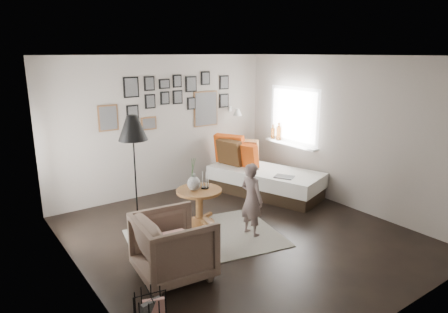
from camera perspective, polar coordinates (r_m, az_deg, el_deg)
ground at (r=6.07m, az=2.41°, el=-11.15°), size 4.80×4.80×0.00m
wall_back at (r=7.62m, az=-8.69°, el=4.35°), size 4.50×0.00×4.50m
wall_front at (r=4.10m, az=23.81°, el=-5.76°), size 4.50×0.00×4.50m
wall_left at (r=4.64m, az=-19.93°, el=-3.08°), size 0.00×4.80×4.80m
wall_right at (r=7.21m, az=16.80°, el=3.30°), size 0.00×4.80×4.80m
ceiling at (r=5.46m, az=2.71°, el=14.20°), size 4.80×4.80×0.00m
door_left at (r=5.83m, az=-22.87°, el=-2.37°), size 0.00×2.14×2.14m
window_right at (r=8.10m, az=8.80°, el=2.30°), size 0.15×1.32×1.30m
gallery_wall at (r=7.67m, az=-6.83°, el=7.83°), size 2.74×0.03×1.08m
wall_sconce at (r=8.19m, az=1.89°, el=6.38°), size 0.18×0.36×0.16m
rug at (r=5.97m, az=-2.66°, el=-11.57°), size 2.41×1.91×0.01m
pedestal_table at (r=6.38m, az=-3.55°, el=-7.29°), size 0.71×0.71×0.56m
vase at (r=6.20m, az=-4.34°, el=-3.46°), size 0.20×0.20×0.51m
candles at (r=6.29m, az=-2.76°, el=-3.44°), size 0.12×0.12×0.27m
daybed at (r=7.72m, az=5.44°, el=-2.87°), size 1.56×2.34×1.07m
magazine_on_daybed at (r=7.18m, az=8.59°, el=-2.88°), size 0.37×0.40×0.02m
armchair at (r=4.93m, az=-7.19°, el=-12.58°), size 0.95×0.93×0.79m
armchair_cushion at (r=4.95m, az=-7.20°, el=-11.39°), size 0.40×0.41×0.16m
floor_lamp at (r=5.80m, az=-12.90°, el=3.37°), size 0.42×0.42×1.79m
magazine_basket at (r=4.23m, az=-10.41°, el=-20.99°), size 0.37×0.37×0.39m
demijohn_large at (r=7.32m, az=8.91°, el=-5.11°), size 0.32×0.32×0.48m
demijohn_small at (r=7.49m, az=11.48°, el=-4.95°), size 0.28×0.28×0.44m
child at (r=5.89m, az=3.98°, el=-6.15°), size 0.31×0.43×1.11m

